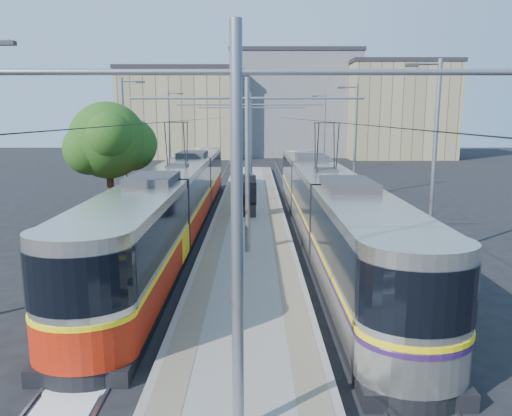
{
  "coord_description": "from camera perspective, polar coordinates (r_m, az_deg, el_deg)",
  "views": [
    {
      "loc": [
        0.29,
        -11.99,
        5.84
      ],
      "look_at": [
        0.35,
        10.77,
        1.6
      ],
      "focal_mm": 35.0,
      "sensor_mm": 36.0,
      "label": 1
    }
  ],
  "objects": [
    {
      "name": "ground",
      "position": [
        13.34,
        -1.44,
        -15.41
      ],
      "size": [
        160.0,
        160.0,
        0.0
      ],
      "primitive_type": "plane",
      "color": "black",
      "rests_on": "ground"
    },
    {
      "name": "tactile_strip_left",
      "position": [
        29.57,
        -3.53,
        -0.26
      ],
      "size": [
        0.7,
        50.0,
        0.01
      ],
      "primitive_type": "cube",
      "color": "gray",
      "rests_on": "platform"
    },
    {
      "name": "building_centre",
      "position": [
        76.22,
        4.22,
        11.73
      ],
      "size": [
        18.36,
        14.28,
        14.87
      ],
      "color": "slate",
      "rests_on": "ground"
    },
    {
      "name": "tactile_strip_right",
      "position": [
        29.54,
        2.09,
        -0.25
      ],
      "size": [
        0.7,
        50.0,
        0.01
      ],
      "primitive_type": "cube",
      "color": "gray",
      "rests_on": "platform"
    },
    {
      "name": "rails",
      "position": [
        29.57,
        -0.72,
        -0.81
      ],
      "size": [
        8.71,
        70.0,
        0.03
      ],
      "color": "gray",
      "rests_on": "ground"
    },
    {
      "name": "tree",
      "position": [
        28.11,
        -15.92,
        7.3
      ],
      "size": [
        4.52,
        4.18,
        6.57
      ],
      "color": "#382314",
      "rests_on": "ground"
    },
    {
      "name": "platform",
      "position": [
        29.55,
        -0.72,
        -0.55
      ],
      "size": [
        4.0,
        50.0,
        0.3
      ],
      "primitive_type": "cube",
      "color": "gray",
      "rests_on": "ground"
    },
    {
      "name": "tram_right",
      "position": [
        23.76,
        7.85,
        0.81
      ],
      "size": [
        2.43,
        28.85,
        5.5
      ],
      "color": "black",
      "rests_on": "ground"
    },
    {
      "name": "shelter",
      "position": [
        27.66,
        -0.9,
        1.57
      ],
      "size": [
        0.92,
        1.19,
        2.33
      ],
      "rotation": [
        0.0,
        0.0,
        0.29
      ],
      "color": "black",
      "rests_on": "platform"
    },
    {
      "name": "tram_left",
      "position": [
        25.69,
        -8.87,
        1.17
      ],
      "size": [
        2.43,
        30.71,
        5.5
      ],
      "color": "black",
      "rests_on": "ground"
    },
    {
      "name": "catenary",
      "position": [
        26.18,
        -0.8,
        7.67
      ],
      "size": [
        9.2,
        70.0,
        7.0
      ],
      "color": "gray",
      "rests_on": "platform"
    },
    {
      "name": "street_lamps",
      "position": [
        33.03,
        -0.67,
        7.68
      ],
      "size": [
        15.18,
        38.22,
        8.0
      ],
      "color": "gray",
      "rests_on": "ground"
    },
    {
      "name": "building_left",
      "position": [
        72.72,
        -8.44,
        10.68
      ],
      "size": [
        16.32,
        12.24,
        12.27
      ],
      "color": "#9A9068",
      "rests_on": "ground"
    },
    {
      "name": "track_arrow",
      "position": [
        11.4,
        -21.58,
        -21.03
      ],
      "size": [
        1.2,
        5.0,
        0.01
      ],
      "primitive_type": "cube",
      "color": "silver",
      "rests_on": "ground"
    },
    {
      "name": "building_right",
      "position": [
        72.72,
        15.85,
        10.7
      ],
      "size": [
        14.28,
        10.2,
        13.03
      ],
      "color": "#9A9068",
      "rests_on": "ground"
    }
  ]
}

